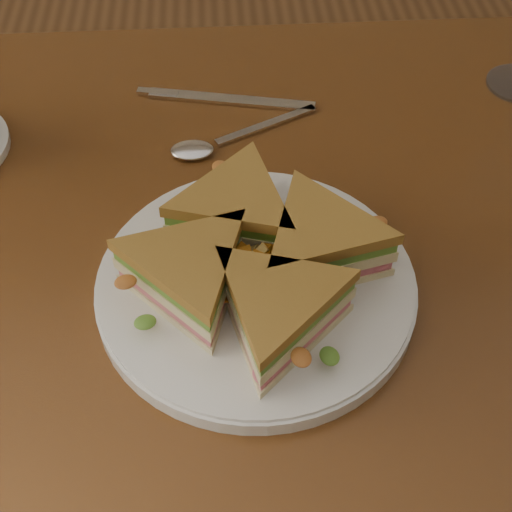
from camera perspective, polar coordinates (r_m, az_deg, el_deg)
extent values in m
cube|color=#3C200D|center=(0.72, 4.41, 0.09)|extent=(1.20, 0.80, 0.04)
cylinder|color=silver|center=(0.65, 0.00, -2.43)|extent=(0.29, 0.29, 0.02)
cube|color=silver|center=(0.83, 0.83, 10.39)|extent=(0.12, 0.07, 0.00)
ellipsoid|color=silver|center=(0.80, -5.13, 8.40)|extent=(0.05, 0.03, 0.01)
cube|color=silver|center=(0.87, -1.97, 12.34)|extent=(0.20, 0.06, 0.00)
cube|color=silver|center=(0.89, -7.85, 12.75)|extent=(0.05, 0.02, 0.00)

